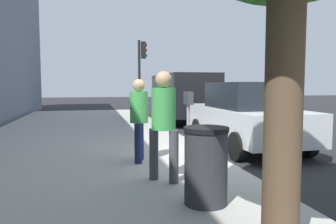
% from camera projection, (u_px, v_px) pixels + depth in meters
% --- Properties ---
extents(ground_plane, '(80.00, 80.00, 0.00)m').
position_uv_depth(ground_plane, '(219.00, 163.00, 7.14)').
color(ground_plane, '#232326').
rests_on(ground_plane, ground).
extents(sidewalk_slab, '(28.00, 6.00, 0.15)m').
position_uv_depth(sidewalk_slab, '(77.00, 167.00, 6.46)').
color(sidewalk_slab, '#A8A59E').
rests_on(sidewalk_slab, ground_plane).
extents(parking_meter, '(0.36, 0.12, 1.41)m').
position_uv_depth(parking_meter, '(188.00, 111.00, 6.79)').
color(parking_meter, gray).
rests_on(parking_meter, sidewalk_slab).
extents(pedestrian_at_meter, '(0.50, 0.36, 1.67)m').
position_uv_depth(pedestrian_at_meter, '(139.00, 114.00, 6.58)').
color(pedestrian_at_meter, '#191E4C').
rests_on(pedestrian_at_meter, sidewalk_slab).
extents(pedestrian_bystander, '(0.42, 0.42, 1.77)m').
position_uv_depth(pedestrian_bystander, '(164.00, 117.00, 5.21)').
color(pedestrian_bystander, '#47474C').
rests_on(pedestrian_bystander, sidewalk_slab).
extents(parked_sedan_near, '(4.40, 1.98, 1.77)m').
position_uv_depth(parked_sedan_near, '(247.00, 115.00, 8.78)').
color(parked_sedan_near, silver).
rests_on(parked_sedan_near, ground_plane).
extents(parked_van_far, '(5.23, 2.18, 2.18)m').
position_uv_depth(parked_van_far, '(182.00, 95.00, 15.01)').
color(parked_van_far, black).
rests_on(parked_van_far, ground_plane).
extents(traffic_signal, '(0.24, 0.44, 3.60)m').
position_uv_depth(traffic_signal, '(141.00, 66.00, 15.09)').
color(traffic_signal, black).
rests_on(traffic_signal, sidewalk_slab).
extents(trash_bin, '(0.59, 0.59, 1.01)m').
position_uv_depth(trash_bin, '(206.00, 165.00, 4.25)').
color(trash_bin, '#2D2D33').
rests_on(trash_bin, sidewalk_slab).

